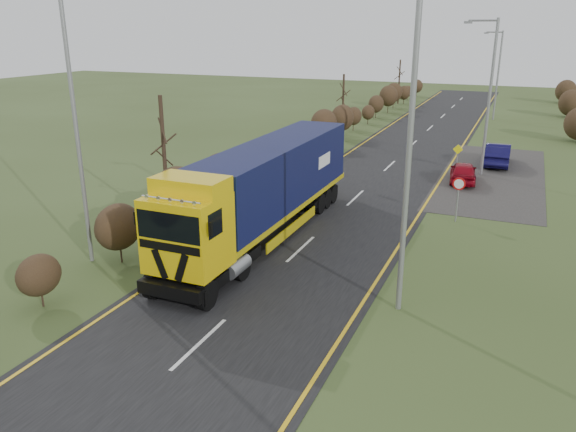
# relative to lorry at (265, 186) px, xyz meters

# --- Properties ---
(ground) EXTENTS (160.00, 160.00, 0.00)m
(ground) POSITION_rel_lorry_xyz_m (1.95, -4.69, -2.35)
(ground) COLOR #33431C
(ground) RESTS_ON ground
(road) EXTENTS (8.00, 120.00, 0.02)m
(road) POSITION_rel_lorry_xyz_m (1.95, 5.31, -2.34)
(road) COLOR black
(road) RESTS_ON ground
(layby) EXTENTS (6.00, 18.00, 0.02)m
(layby) POSITION_rel_lorry_xyz_m (8.45, 15.31, -2.33)
(layby) COLOR #2E2B29
(layby) RESTS_ON ground
(lane_markings) EXTENTS (7.52, 116.00, 0.01)m
(lane_markings) POSITION_rel_lorry_xyz_m (1.95, 5.00, -2.32)
(lane_markings) COLOR gold
(lane_markings) RESTS_ON road
(hedgerow) EXTENTS (2.24, 102.04, 6.05)m
(hedgerow) POSITION_rel_lorry_xyz_m (-4.05, 3.21, -0.73)
(hedgerow) COLOR #322116
(hedgerow) RESTS_ON ground
(lorry) EXTENTS (2.89, 14.83, 4.13)m
(lorry) POSITION_rel_lorry_xyz_m (0.00, 0.00, 0.00)
(lorry) COLOR black
(lorry) RESTS_ON ground
(car_red_hatchback) EXTENTS (1.87, 3.79, 1.24)m
(car_red_hatchback) POSITION_rel_lorry_xyz_m (6.89, 12.95, -1.72)
(car_red_hatchback) COLOR maroon
(car_red_hatchback) RESTS_ON ground
(car_blue_sedan) EXTENTS (1.63, 4.48, 1.47)m
(car_blue_sedan) POSITION_rel_lorry_xyz_m (8.49, 18.44, -1.61)
(car_blue_sedan) COLOR #0C0936
(car_blue_sedan) RESTS_ON ground
(streetlight_near) EXTENTS (2.12, 0.20, 10.02)m
(streetlight_near) POSITION_rel_lorry_xyz_m (6.68, -4.23, 3.21)
(streetlight_near) COLOR gray
(streetlight_near) RESTS_ON ground
(streetlight_mid) EXTENTS (1.98, 0.19, 9.31)m
(streetlight_mid) POSITION_rel_lorry_xyz_m (7.63, 15.35, 2.79)
(streetlight_mid) COLOR gray
(streetlight_mid) RESTS_ON ground
(streetlight_far) EXTENTS (1.81, 0.18, 8.47)m
(streetlight_far) POSITION_rel_lorry_xyz_m (6.78, 38.94, 2.31)
(streetlight_far) COLOR gray
(streetlight_far) RESTS_ON ground
(left_pole) EXTENTS (0.16, 0.16, 10.27)m
(left_pole) POSITION_rel_lorry_xyz_m (-5.25, -5.02, 2.79)
(left_pole) COLOR gray
(left_pole) RESTS_ON ground
(speed_sign) EXTENTS (0.60, 0.10, 2.17)m
(speed_sign) POSITION_rel_lorry_xyz_m (7.43, 5.46, -0.85)
(speed_sign) COLOR gray
(speed_sign) RESTS_ON ground
(warning_board) EXTENTS (0.63, 0.11, 1.66)m
(warning_board) POSITION_rel_lorry_xyz_m (6.15, 16.07, -1.36)
(warning_board) COLOR gray
(warning_board) RESTS_ON ground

